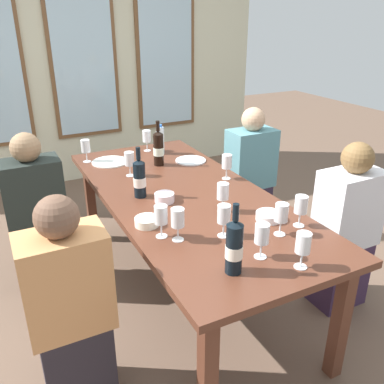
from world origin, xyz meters
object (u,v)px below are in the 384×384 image
wine_glass_11 (161,216)px  wine_glass_1 (147,137)px  dining_table (185,204)px  water_bottle (160,140)px  wine_glass_3 (303,245)px  tasting_bowl_2 (147,221)px  wine_glass_0 (301,206)px  wine_glass_4 (223,192)px  wine_glass_10 (227,163)px  wine_bottle_1 (140,178)px  wine_glass_8 (129,159)px  wine_glass_6 (86,147)px  wine_bottle_2 (234,247)px  seated_person_2 (37,217)px  white_plate_1 (191,160)px  wine_glass_9 (178,218)px  seated_person_0 (71,311)px  white_plate_0 (110,162)px  seated_person_3 (250,177)px  tasting_bowl_1 (269,216)px  seated_person_1 (345,232)px  wine_glass_2 (224,216)px  wine_glass_5 (262,234)px  wine_bottle_0 (158,148)px  tasting_bowl_0 (164,198)px  wine_glass_7 (281,214)px

wine_glass_11 → wine_glass_1: bearing=71.7°
dining_table → water_bottle: (0.18, 0.82, 0.18)m
wine_glass_3 → tasting_bowl_2: bearing=124.5°
water_bottle → wine_glass_0: size_ratio=1.38×
wine_glass_4 → wine_glass_10: (0.28, 0.42, -0.00)m
wine_bottle_1 → wine_glass_4: size_ratio=1.83×
wine_glass_3 → wine_glass_0: bearing=50.8°
tasting_bowl_2 → wine_glass_8: 0.76m
wine_glass_6 → wine_glass_8: size_ratio=1.00×
wine_bottle_2 → seated_person_2: size_ratio=0.30×
wine_glass_10 → wine_glass_6: bearing=134.5°
white_plate_1 → wine_bottle_1: size_ratio=0.73×
wine_glass_9 → seated_person_0: 0.66m
wine_bottle_1 → wine_glass_9: (-0.02, -0.59, -0.00)m
tasting_bowl_2 → wine_glass_4: wine_glass_4 is taller
white_plate_0 → seated_person_3: bearing=-14.6°
wine_glass_6 → seated_person_3: 1.35m
tasting_bowl_1 → wine_glass_9: 0.55m
seated_person_1 → seated_person_3: bearing=90.0°
tasting_bowl_1 → wine_glass_10: 0.65m
tasting_bowl_2 → wine_glass_2: size_ratio=0.76×
dining_table → seated_person_2: size_ratio=1.98×
wine_glass_2 → tasting_bowl_2: bearing=137.0°
wine_glass_1 → wine_glass_5: same height
wine_bottle_2 → wine_bottle_1: bearing=94.9°
wine_bottle_1 → wine_glass_9: bearing=-91.7°
wine_glass_5 → wine_glass_8: size_ratio=1.00×
wine_glass_0 → wine_glass_10: same height
tasting_bowl_2 → wine_glass_3: 0.84m
wine_glass_2 → wine_glass_10: same height
wine_bottle_2 → seated_person_2: 1.59m
wine_bottle_2 → wine_glass_3: wine_bottle_2 is taller
wine_glass_10 → wine_bottle_2: bearing=-119.7°
wine_bottle_1 → white_plate_0: bearing=88.9°
tasting_bowl_2 → wine_glass_3: (0.47, -0.69, 0.09)m
tasting_bowl_1 → seated_person_2: bearing=136.1°
wine_bottle_1 → wine_glass_3: bearing=-70.7°
wine_glass_0 → seated_person_2: bearing=135.3°
wine_glass_11 → water_bottle: bearing=67.3°
wine_bottle_0 → wine_glass_5: 1.39m
wine_glass_9 → tasting_bowl_2: bearing=110.9°
wine_glass_8 → seated_person_1: (1.06, -1.01, -0.34)m
wine_glass_3 → seated_person_3: size_ratio=0.16×
wine_glass_1 → wine_glass_4: (-0.03, -1.25, 0.00)m
wine_bottle_1 → tasting_bowl_1: (0.52, -0.62, -0.10)m
dining_table → tasting_bowl_0: size_ratio=18.39×
tasting_bowl_2 → wine_glass_11: size_ratio=0.76×
seated_person_0 → wine_glass_11: bearing=11.2°
wine_glass_7 → seated_person_3: (0.64, 1.19, -0.33)m
tasting_bowl_0 → wine_glass_3: size_ratio=0.69×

